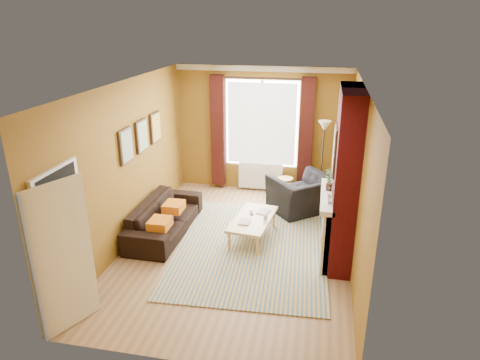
{
  "coord_description": "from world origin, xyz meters",
  "views": [
    {
      "loc": [
        1.33,
        -6.43,
        3.76
      ],
      "look_at": [
        0.0,
        0.25,
        1.15
      ],
      "focal_mm": 32.0,
      "sensor_mm": 36.0,
      "label": 1
    }
  ],
  "objects_px": {
    "wicker_stool": "(285,187)",
    "floor_lamp": "(324,139)",
    "coffee_table": "(253,220)",
    "armchair": "(301,194)",
    "sofa": "(165,217)"
  },
  "relations": [
    {
      "from": "coffee_table",
      "to": "wicker_stool",
      "type": "relative_size",
      "value": 3.05
    },
    {
      "from": "sofa",
      "to": "coffee_table",
      "type": "height_order",
      "value": "sofa"
    },
    {
      "from": "coffee_table",
      "to": "wicker_stool",
      "type": "distance_m",
      "value": 2.11
    },
    {
      "from": "sofa",
      "to": "coffee_table",
      "type": "bearing_deg",
      "value": -86.91
    },
    {
      "from": "armchair",
      "to": "wicker_stool",
      "type": "bearing_deg",
      "value": -100.62
    },
    {
      "from": "wicker_stool",
      "to": "floor_lamp",
      "type": "relative_size",
      "value": 0.24
    },
    {
      "from": "coffee_table",
      "to": "floor_lamp",
      "type": "bearing_deg",
      "value": 65.62
    },
    {
      "from": "wicker_stool",
      "to": "floor_lamp",
      "type": "bearing_deg",
      "value": -15.03
    },
    {
      "from": "armchair",
      "to": "floor_lamp",
      "type": "distance_m",
      "value": 1.22
    },
    {
      "from": "sofa",
      "to": "armchair",
      "type": "distance_m",
      "value": 2.79
    },
    {
      "from": "sofa",
      "to": "armchair",
      "type": "xyz_separation_m",
      "value": [
        2.41,
        1.4,
        0.07
      ]
    },
    {
      "from": "wicker_stool",
      "to": "floor_lamp",
      "type": "height_order",
      "value": "floor_lamp"
    },
    {
      "from": "armchair",
      "to": "floor_lamp",
      "type": "height_order",
      "value": "floor_lamp"
    },
    {
      "from": "floor_lamp",
      "to": "wicker_stool",
      "type": "bearing_deg",
      "value": 164.97
    },
    {
      "from": "coffee_table",
      "to": "floor_lamp",
      "type": "relative_size",
      "value": 0.73
    }
  ]
}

